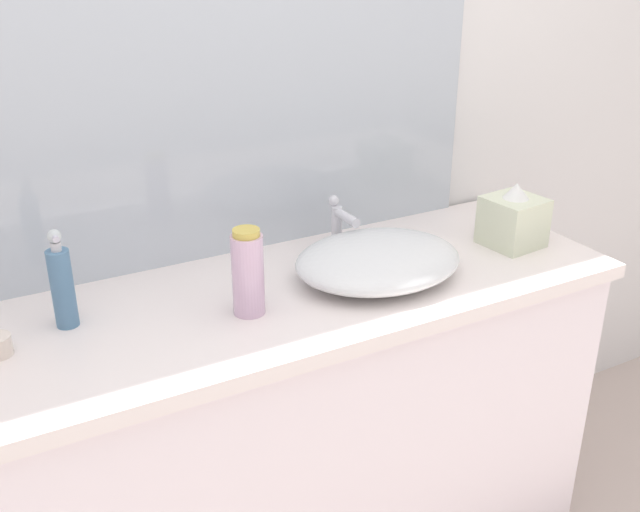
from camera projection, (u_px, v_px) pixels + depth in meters
name	position (u px, v px, depth m)	size (l,w,h in m)	color
bathroom_wall_rear	(231.00, 68.00, 1.74)	(6.00, 0.06, 2.60)	silver
vanity_counter	(264.00, 450.00, 1.81)	(1.74, 0.54, 0.85)	white
wall_mirror_panel	(198.00, 15.00, 1.62)	(1.47, 0.01, 1.16)	#B2BCC6
sink_basin	(378.00, 260.00, 1.72)	(0.41, 0.33, 0.09)	silver
faucet	(339.00, 221.00, 1.85)	(0.03, 0.13, 0.14)	silver
lotion_bottle	(62.00, 285.00, 1.49)	(0.05, 0.05, 0.21)	teal
perfume_bottle	(248.00, 273.00, 1.54)	(0.07, 0.07, 0.19)	#D0ABC9
tissue_box	(513.00, 219.00, 1.89)	(0.15, 0.15, 0.17)	beige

